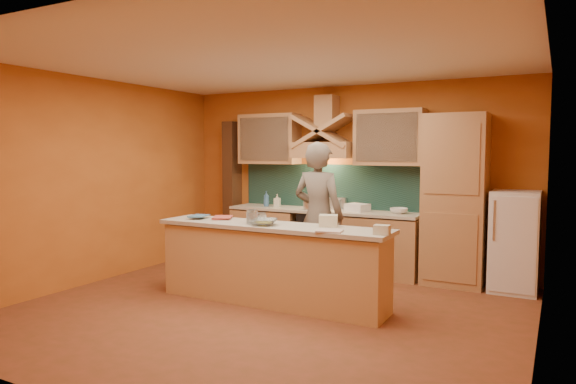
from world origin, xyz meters
The scene contains 36 objects.
floor centered at (0.00, 0.00, 0.00)m, with size 5.50×5.00×0.01m, color brown.
ceiling centered at (0.00, 0.00, 2.80)m, with size 5.50×5.00×0.01m, color white.
wall_back centered at (0.00, 2.50, 1.40)m, with size 5.50×0.02×2.80m, color #C06625.
wall_front centered at (0.00, -2.50, 1.40)m, with size 5.50×0.02×2.80m, color #C06625.
wall_left centered at (-2.75, 0.00, 1.40)m, with size 0.02×5.00×2.80m, color #C06625.
wall_right centered at (2.75, 0.00, 1.40)m, with size 0.02×5.00×2.80m, color #C06625.
base_cabinet_left centered at (-1.25, 2.20, 0.43)m, with size 1.10×0.60×0.86m, color tan.
base_cabinet_right centered at (0.65, 2.20, 0.43)m, with size 1.10×0.60×0.86m, color tan.
counter_top centered at (-0.30, 2.20, 0.90)m, with size 3.00×0.62×0.04m, color beige.
stove centered at (-0.30, 2.20, 0.45)m, with size 0.60×0.58×0.90m, color black.
backsplash centered at (-0.30, 2.48, 1.25)m, with size 3.00×0.03×0.70m, color #17332E.
range_hood centered at (-0.30, 2.25, 1.82)m, with size 0.92×0.50×0.24m, color tan.
hood_chimney centered at (-0.30, 2.35, 2.40)m, with size 0.30×0.30×0.50m, color tan.
upper_cabinet_left centered at (-1.30, 2.33, 2.00)m, with size 1.00×0.35×0.80m, color tan.
upper_cabinet_right centered at (0.70, 2.33, 2.00)m, with size 1.00×0.35×0.80m, color tan.
pantry_column centered at (1.65, 2.20, 1.15)m, with size 0.80×0.60×2.30m, color tan.
fridge centered at (2.40, 2.20, 0.65)m, with size 0.58×0.60×1.30m, color white.
trim_column_left centered at (-2.05, 2.35, 1.15)m, with size 0.20×0.30×2.30m, color #472816.
island_body centered at (-0.10, 0.30, 0.44)m, with size 2.80×0.55×0.88m, color tan.
island_top centered at (-0.10, 0.30, 0.92)m, with size 2.90×0.62×0.05m, color beige.
person centered at (0.14, 1.10, 0.96)m, with size 0.70×0.46×1.92m, color #70665B.
pot_large centered at (-0.43, 2.09, 0.97)m, with size 0.25×0.25×0.14m, color silver.
pot_small centered at (-0.15, 2.34, 0.98)m, with size 0.19×0.19×0.15m, color silver.
soap_bottle_a centered at (-1.09, 2.20, 1.02)m, with size 0.09×0.09×0.21m, color beige.
soap_bottle_b centered at (-1.26, 2.16, 1.04)m, with size 0.10×0.10×0.25m, color #356294.
bowl_back centered at (0.88, 2.23, 0.96)m, with size 0.25×0.25×0.08m, color white.
dish_rack centered at (0.26, 2.23, 0.98)m, with size 0.31×0.24×0.11m, color white.
book_lower centered at (-1.00, 0.38, 0.96)m, with size 0.24×0.32×0.03m, color #B3493F.
book_upper centered at (-1.27, 0.28, 0.98)m, with size 0.20×0.27×0.02m, color teal.
jar_large centered at (-0.31, 0.20, 1.03)m, with size 0.13×0.13×0.17m, color silver.
jar_small centered at (-0.39, 0.34, 1.01)m, with size 0.12×0.12×0.12m, color silver.
kitchen_scale centered at (-0.31, 0.39, 0.99)m, with size 0.11×0.11×0.09m, color silver.
mixing_bowl centered at (-0.13, 0.19, 0.98)m, with size 0.30×0.30×0.07m, color silver.
cloth centered at (0.73, 0.09, 0.95)m, with size 0.27×0.20×0.02m, color beige.
grocery_bag_a centered at (0.57, 0.45, 1.01)m, with size 0.21×0.17×0.13m, color beige.
grocery_bag_b centered at (1.28, 0.19, 0.99)m, with size 0.16×0.13×0.10m, color beige.
Camera 1 is at (2.89, -4.90, 1.80)m, focal length 32.00 mm.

